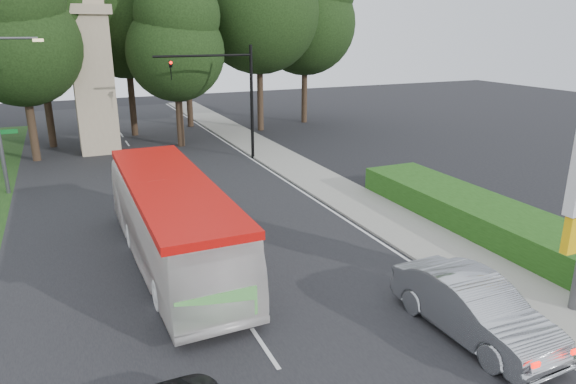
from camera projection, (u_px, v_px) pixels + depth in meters
name	position (u px, v px, depth m)	size (l,w,h in m)	color
road_surface	(192.00, 240.00, 20.63)	(14.00, 80.00, 0.02)	black
sidewalk_right	(372.00, 210.00, 23.89)	(3.00, 80.00, 0.12)	gray
hedge	(486.00, 218.00, 21.40)	(3.00, 14.00, 1.20)	#1D4412
traffic_signal_mast	(231.00, 87.00, 31.86)	(6.10, 0.35, 7.20)	black
monument	(93.00, 77.00, 34.00)	(3.00, 3.00, 10.05)	tan
tree_east_near	(184.00, 9.00, 41.79)	(8.12, 8.12, 15.95)	#2D2116
tree_far_east	(305.00, 2.00, 43.70)	(8.68, 8.68, 17.05)	#2D2116
tree_monument_left	(16.00, 19.00, 30.50)	(7.28, 7.28, 14.30)	#2D2116
tree_monument_right	(174.00, 31.00, 34.80)	(6.72, 6.72, 13.20)	#2D2116
transit_bus	(172.00, 223.00, 18.14)	(2.63, 11.25, 3.13)	white
sedan_silver	(473.00, 307.00, 14.06)	(1.79, 5.13, 1.69)	#9FA2A7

